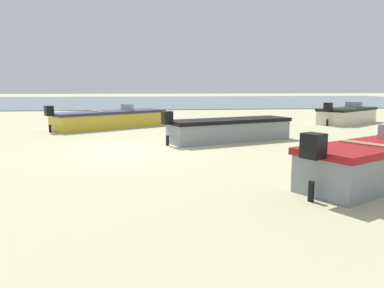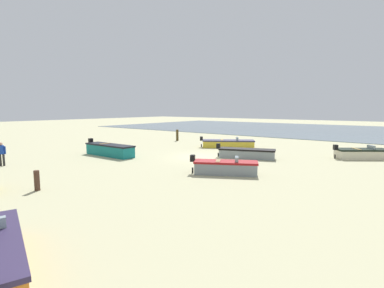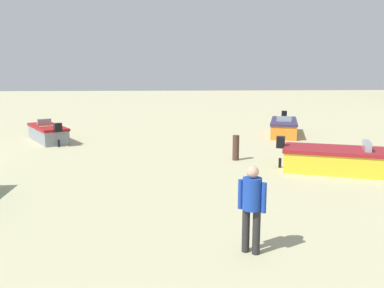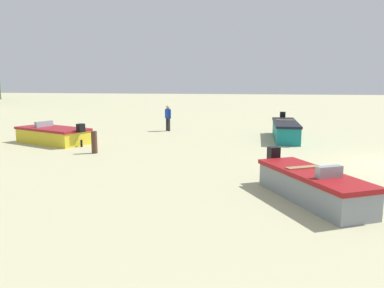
# 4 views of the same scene
# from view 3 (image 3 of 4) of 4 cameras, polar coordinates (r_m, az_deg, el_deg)

# --- Properties ---
(boat_grey_1) EXTENTS (3.86, 2.82, 1.10)m
(boat_grey_1) POSITION_cam_3_polar(r_m,az_deg,el_deg) (20.64, -20.41, 1.51)
(boat_grey_1) COLOR gray
(boat_grey_1) RESTS_ON ground
(boat_yellow_2) EXTENTS (3.11, 4.29, 1.11)m
(boat_yellow_2) POSITION_cam_3_polar(r_m,az_deg,el_deg) (14.00, 21.38, -2.20)
(boat_yellow_2) COLOR gold
(boat_yellow_2) RESTS_ON ground
(boat_orange_5) EXTENTS (4.65, 2.68, 1.15)m
(boat_orange_5) POSITION_cam_3_polar(r_m,az_deg,el_deg) (22.14, 13.32, 2.43)
(boat_orange_5) COLOR orange
(boat_orange_5) RESTS_ON ground
(mooring_post_near_water) EXTENTS (0.25, 0.25, 0.97)m
(mooring_post_near_water) POSITION_cam_3_polar(r_m,az_deg,el_deg) (14.99, 6.46, -0.55)
(mooring_post_near_water) COLOR #493025
(mooring_post_near_water) RESTS_ON ground
(beach_walker_foreground) EXTENTS (0.47, 0.49, 1.62)m
(beach_walker_foreground) POSITION_cam_3_polar(r_m,az_deg,el_deg) (7.06, 8.78, -8.46)
(beach_walker_foreground) COLOR #272728
(beach_walker_foreground) RESTS_ON ground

